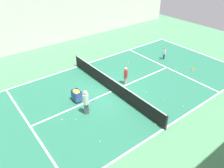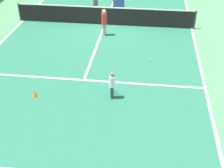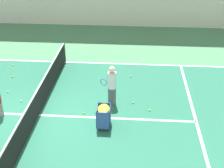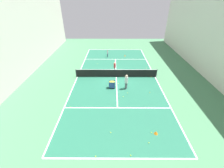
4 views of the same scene
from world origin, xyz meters
name	(u,v)px [view 3 (image 3 of 4)]	position (x,y,z in m)	size (l,w,h in m)	color
ground_plane	(39,115)	(0.00, 0.00, 0.00)	(36.41, 36.41, 0.00)	#477F56
court_playing_area	(39,115)	(0.00, 0.00, 0.00)	(9.28, 20.81, 0.00)	#23664C
line_sideline_left	(65,62)	(-4.64, 0.00, 0.01)	(0.10, 20.81, 0.00)	white
line_service_far	(196,122)	(0.00, 5.72, 0.01)	(9.28, 0.10, 0.00)	white
line_centre_service	(39,115)	(0.00, 0.00, 0.01)	(0.10, 11.45, 0.00)	white
tennis_net	(37,104)	(0.00, 0.00, 0.51)	(9.58, 0.10, 0.98)	#2D2D33
coach_at_net	(112,83)	(-0.96, 2.63, 0.93)	(0.44, 0.68, 1.63)	#4C4C56
ball_cart	(104,113)	(0.49, 2.46, 0.56)	(0.63, 0.45, 0.80)	#2D478C
tennis_ball_0	(150,110)	(-0.59, 4.09, 0.04)	(0.07, 0.07, 0.07)	yellow
tennis_ball_1	(13,77)	(-2.85, -2.01, 0.04)	(0.07, 0.07, 0.07)	yellow
tennis_ball_4	(35,108)	(-0.42, -0.28, 0.04)	(0.07, 0.07, 0.07)	yellow
tennis_ball_5	(13,65)	(-4.06, -2.42, 0.04)	(0.07, 0.07, 0.07)	yellow
tennis_ball_8	(133,103)	(-1.07, 3.47, 0.04)	(0.07, 0.07, 0.07)	yellow
tennis_ball_9	(21,101)	(-0.86, -0.95, 0.04)	(0.07, 0.07, 0.07)	yellow
tennis_ball_11	(84,113)	(-0.23, 1.63, 0.04)	(0.07, 0.07, 0.07)	yellow
tennis_ball_12	(8,92)	(-1.54, -1.75, 0.04)	(0.07, 0.07, 0.07)	yellow
tennis_ball_14	(131,76)	(-3.29, 3.33, 0.04)	(0.07, 0.07, 0.07)	yellow
tennis_ball_19	(51,69)	(-3.80, -0.47, 0.04)	(0.07, 0.07, 0.07)	yellow
tennis_ball_20	(65,66)	(-4.15, 0.12, 0.04)	(0.07, 0.07, 0.07)	yellow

